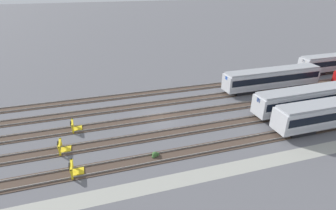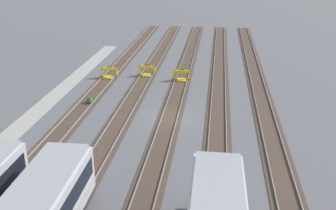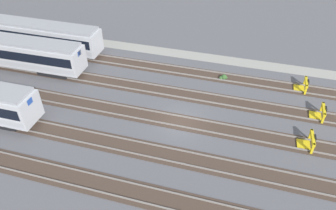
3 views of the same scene
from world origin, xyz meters
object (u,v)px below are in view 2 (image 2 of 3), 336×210
bumper_stop_middle_track (182,76)px  weed_clump (90,101)px  bumper_stop_near_inner_track (147,71)px  bumper_stop_nearest_track (109,73)px

bumper_stop_middle_track → weed_clump: (8.55, -8.49, -0.27)m
bumper_stop_near_inner_track → weed_clump: size_ratio=2.18×
bumper_stop_nearest_track → weed_clump: (8.41, 0.33, -0.27)m
bumper_stop_nearest_track → bumper_stop_middle_track: (-0.14, 8.82, 0.00)m
bumper_stop_nearest_track → bumper_stop_near_inner_track: (-1.38, 4.40, 0.00)m
bumper_stop_nearest_track → bumper_stop_near_inner_track: size_ratio=1.00×
bumper_stop_near_inner_track → bumper_stop_middle_track: size_ratio=1.00×
bumper_stop_nearest_track → bumper_stop_near_inner_track: 4.61m
bumper_stop_middle_track → weed_clump: 12.05m
weed_clump → bumper_stop_near_inner_track: bearing=157.4°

